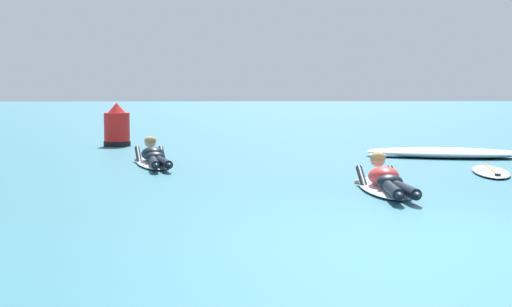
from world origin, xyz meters
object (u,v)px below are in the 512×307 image
object	(u,v)px
surfer_near	(386,182)
channel_marker_buoy	(117,129)
surfer_far	(154,158)
drifting_surfboard	(491,172)

from	to	relation	value
surfer_near	channel_marker_buoy	bearing A→B (deg)	120.01
surfer_far	drifting_surfboard	world-z (taller)	surfer_far
channel_marker_buoy	surfer_near	bearing A→B (deg)	-59.99
drifting_surfboard	channel_marker_buoy	size ratio (longest dim) A/B	1.93
surfer_far	surfer_near	bearing A→B (deg)	-46.37
surfer_near	drifting_surfboard	size ratio (longest dim) A/B	1.26
surfer_near	surfer_far	size ratio (longest dim) A/B	0.94
surfer_near	drifting_surfboard	bearing A→B (deg)	43.53
surfer_near	surfer_far	bearing A→B (deg)	133.63
surfer_near	surfer_far	distance (m)	4.90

